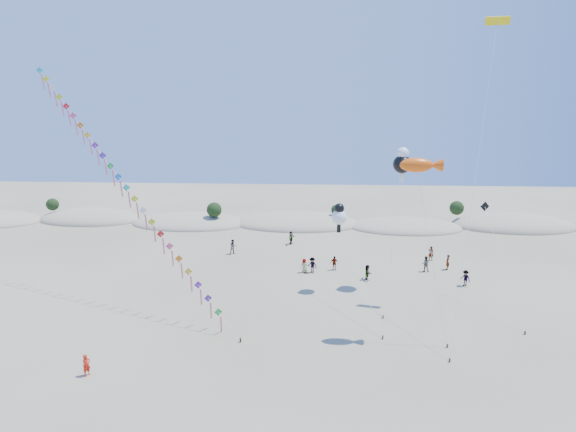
% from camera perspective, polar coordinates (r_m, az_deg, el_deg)
% --- Properties ---
extents(ground, '(160.00, 160.00, 0.00)m').
position_cam_1_polar(ground, '(30.81, -2.61, -22.72)').
color(ground, '#7C6F55').
rests_on(ground, ground).
extents(dune_ridge, '(145.30, 11.49, 5.57)m').
position_cam_1_polar(dune_ridge, '(72.14, 1.81, -0.91)').
color(dune_ridge, gray).
rests_on(dune_ridge, ground).
extents(kite_train, '(23.03, 15.94, 21.81)m').
position_cam_1_polar(kite_train, '(46.05, -19.36, 4.17)').
color(kite_train, '#3F2D1E').
rests_on(kite_train, ground).
extents(fish_kite, '(3.95, 2.95, 14.08)m').
position_cam_1_polar(fish_kite, '(37.09, 15.50, 5.80)').
color(fish_kite, '#3F2D1E').
rests_on(fish_kite, ground).
extents(cartoon_kite_low, '(3.88, 10.92, 8.67)m').
position_cam_1_polar(cartoon_kite_low, '(46.13, 6.09, 0.07)').
color(cartoon_kite_low, '#3F2D1E').
rests_on(cartoon_kite_low, ground).
extents(cartoon_kite_high, '(3.41, 9.03, 13.85)m').
position_cam_1_polar(cartoon_kite_high, '(47.54, 13.40, 6.23)').
color(cartoon_kite_high, '#3F2D1E').
rests_on(cartoon_kite_high, ground).
extents(parafoil_kite, '(6.50, 13.15, 25.07)m').
position_cam_1_polar(parafoil_kite, '(46.64, 23.45, 19.55)').
color(parafoil_kite, '#3F2D1E').
rests_on(parafoil_kite, ground).
extents(dark_kite, '(1.42, 9.20, 8.96)m').
position_cam_1_polar(dark_kite, '(47.13, 23.30, -2.40)').
color(dark_kite, '#3F2D1E').
rests_on(dark_kite, ground).
extents(flyer_foreground, '(0.60, 0.67, 1.55)m').
position_cam_1_polar(flyer_foreground, '(36.67, -22.78, -15.99)').
color(flyer_foreground, red).
rests_on(flyer_foreground, ground).
extents(beachgoers, '(26.12, 14.76, 1.82)m').
position_cam_1_polar(beachgoers, '(54.48, 6.93, -5.09)').
color(beachgoers, slate).
rests_on(beachgoers, ground).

